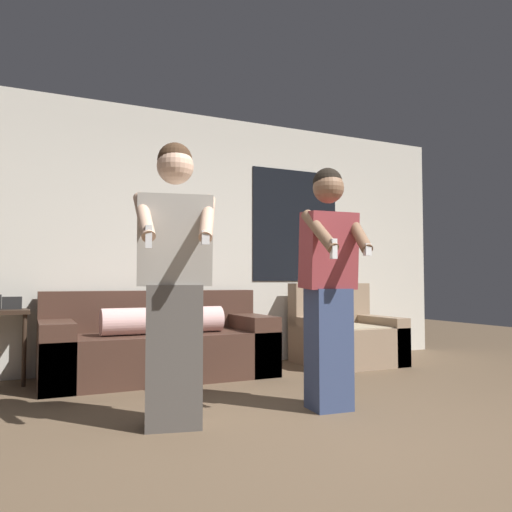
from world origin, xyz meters
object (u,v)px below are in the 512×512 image
at_px(armchair, 345,337).
at_px(person_right, 329,282).
at_px(couch, 159,345).
at_px(person_left, 174,281).

relative_size(armchair, person_right, 0.58).
relative_size(couch, armchair, 2.12).
bearing_deg(person_left, couch, 79.24).
bearing_deg(person_right, armchair, 52.24).
bearing_deg(armchair, person_left, -146.34).
distance_m(armchair, person_right, 2.12).
distance_m(armchair, person_left, 2.89).
distance_m(person_left, person_right, 1.11).
xyz_separation_m(armchair, person_left, (-2.35, -1.57, 0.61)).
bearing_deg(person_left, armchair, 33.66).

